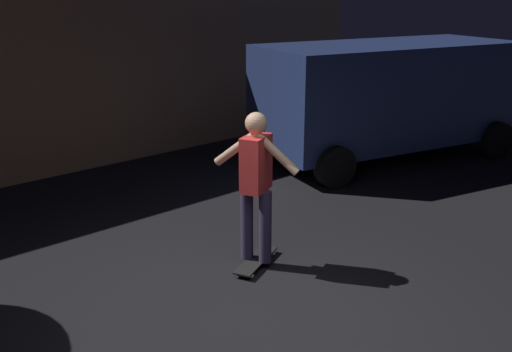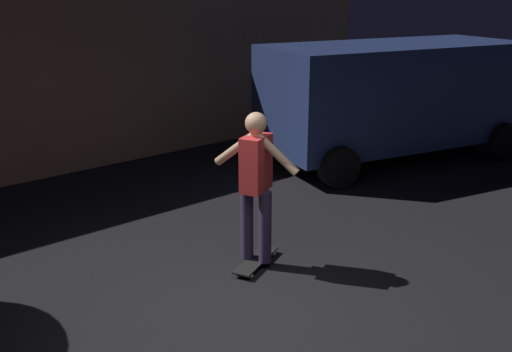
# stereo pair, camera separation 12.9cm
# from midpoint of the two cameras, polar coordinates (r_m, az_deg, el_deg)

# --- Properties ---
(ground_plane) EXTENTS (28.00, 28.00, 0.00)m
(ground_plane) POSITION_cam_midpoint_polar(r_m,az_deg,el_deg) (5.49, -0.93, -14.44)
(ground_plane) COLOR black
(low_building) EXTENTS (13.46, 4.38, 3.35)m
(low_building) POSITION_cam_midpoint_polar(r_m,az_deg,el_deg) (11.77, -23.62, 10.54)
(low_building) COLOR #AD7F56
(low_building) RESTS_ON ground_plane
(parked_van) EXTENTS (4.92, 3.13, 2.03)m
(parked_van) POSITION_cam_midpoint_polar(r_m,az_deg,el_deg) (10.52, 12.50, 8.00)
(parked_van) COLOR navy
(parked_van) RESTS_ON ground_plane
(skateboard_ridden) EXTENTS (0.79, 0.50, 0.07)m
(skateboard_ridden) POSITION_cam_midpoint_polar(r_m,az_deg,el_deg) (6.49, -0.58, -8.36)
(skateboard_ridden) COLOR black
(skateboard_ridden) RESTS_ON ground_plane
(skater) EXTENTS (0.49, 0.93, 1.67)m
(skater) POSITION_cam_midpoint_polar(r_m,az_deg,el_deg) (6.12, -0.60, -0.12)
(skater) COLOR #382D4C
(skater) RESTS_ON skateboard_ridden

